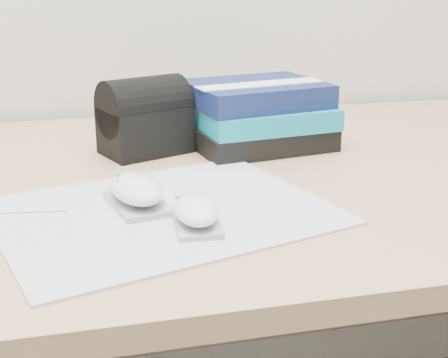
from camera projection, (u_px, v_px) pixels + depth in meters
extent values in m
cube|color=#A7805D|center=(240.00, 178.00, 0.95)|extent=(1.60, 0.80, 0.03)
cube|color=#A7805D|center=(196.00, 278.00, 1.41)|extent=(1.52, 0.03, 0.35)
cube|color=#9A9BA3|center=(163.00, 212.00, 0.77)|extent=(0.46, 0.40, 0.00)
cube|color=#9D9D9F|center=(137.00, 203.00, 0.78)|extent=(0.08, 0.12, 0.01)
ellipsoid|color=white|center=(136.00, 188.00, 0.78)|extent=(0.08, 0.12, 0.03)
ellipsoid|color=gray|center=(118.00, 175.00, 0.77)|extent=(0.01, 0.01, 0.01)
cube|color=#A0A1A3|center=(196.00, 222.00, 0.73)|extent=(0.06, 0.10, 0.01)
ellipsoid|color=white|center=(196.00, 209.00, 0.72)|extent=(0.06, 0.10, 0.03)
ellipsoid|color=gray|center=(177.00, 197.00, 0.71)|extent=(0.01, 0.01, 0.01)
cube|color=black|center=(258.00, 135.00, 1.06)|extent=(0.25, 0.21, 0.04)
cube|color=#0F92A9|center=(261.00, 115.00, 1.05)|extent=(0.24, 0.20, 0.03)
cube|color=navy|center=(256.00, 94.00, 1.04)|extent=(0.24, 0.21, 0.04)
cube|color=white|center=(260.00, 84.00, 1.01)|extent=(0.22, 0.08, 0.00)
cube|color=black|center=(145.00, 130.00, 1.01)|extent=(0.16, 0.13, 0.08)
cylinder|color=black|center=(144.00, 106.00, 1.00)|extent=(0.16, 0.13, 0.09)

